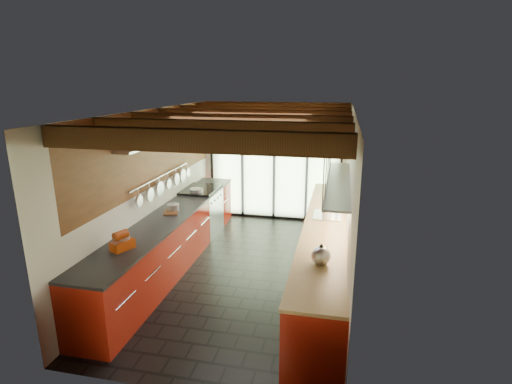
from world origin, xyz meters
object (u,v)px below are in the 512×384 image
kettle (321,254)px  paper_towel (327,210)px  soap_bottle (328,208)px  stand_mixer (123,242)px  bowl (331,189)px

kettle → paper_towel: 1.62m
kettle → paper_towel: bearing=90.0°
soap_bottle → kettle: bearing=-90.0°
stand_mixer → soap_bottle: (2.54, 2.08, -0.02)m
paper_towel → bowl: size_ratio=1.67×
soap_bottle → stand_mixer: bearing=-140.7°
soap_bottle → paper_towel: bearing=-90.0°
paper_towel → kettle: bearing=-90.0°
stand_mixer → soap_bottle: stand_mixer is taller
stand_mixer → bowl: 4.31m
paper_towel → bowl: (0.00, 1.76, -0.13)m
stand_mixer → kettle: (2.54, 0.11, 0.02)m
stand_mixer → paper_towel: 3.07m
stand_mixer → bowl: size_ratio=1.48×
stand_mixer → bowl: bearing=53.9°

